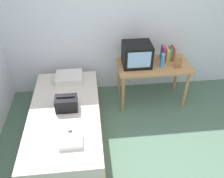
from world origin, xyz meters
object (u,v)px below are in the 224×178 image
(bed, at_px, (66,123))
(desk, at_px, (153,69))
(remote_dark, at_px, (70,136))
(book_row, at_px, (168,54))
(pillow, at_px, (69,77))
(magazine, at_px, (49,132))
(picture_frame, at_px, (178,63))
(handbag, at_px, (66,103))
(water_bottle, at_px, (162,60))
(folded_towel, at_px, (71,142))
(tv, at_px, (137,54))

(bed, distance_m, desk, 1.62)
(remote_dark, bearing_deg, desk, 41.65)
(desk, distance_m, book_row, 0.35)
(pillow, bearing_deg, magazine, -100.44)
(remote_dark, bearing_deg, picture_frame, 31.76)
(handbag, height_order, magazine, handbag)
(water_bottle, xyz_separation_m, handbag, (-1.48, -0.58, -0.26))
(water_bottle, distance_m, remote_dark, 1.82)
(water_bottle, relative_size, magazine, 0.77)
(bed, distance_m, picture_frame, 1.92)
(folded_towel, bearing_deg, book_row, 42.14)
(book_row, xyz_separation_m, picture_frame, (0.08, -0.27, -0.02))
(picture_frame, height_order, magazine, picture_frame)
(desk, distance_m, picture_frame, 0.41)
(picture_frame, distance_m, magazine, 2.15)
(bed, xyz_separation_m, desk, (1.41, 0.69, 0.40))
(water_bottle, relative_size, book_row, 0.92)
(handbag, relative_size, folded_towel, 1.07)
(desk, relative_size, magazine, 4.00)
(water_bottle, bearing_deg, book_row, 53.89)
(picture_frame, relative_size, pillow, 0.42)
(bed, bearing_deg, desk, 26.02)
(pillow, xyz_separation_m, magazine, (-0.21, -1.12, -0.05))
(desk, bearing_deg, folded_towel, -135.36)
(book_row, height_order, folded_towel, book_row)
(desk, distance_m, pillow, 1.37)
(bed, xyz_separation_m, picture_frame, (1.75, 0.55, 0.57))
(bed, bearing_deg, handbag, 35.76)
(magazine, bearing_deg, folded_towel, -36.28)
(desk, xyz_separation_m, book_row, (0.26, 0.13, 0.20))
(handbag, distance_m, remote_dark, 0.52)
(pillow, bearing_deg, handbag, -90.25)
(magazine, bearing_deg, desk, 34.36)
(bed, bearing_deg, folded_towel, -78.76)
(book_row, distance_m, pillow, 1.65)
(tv, distance_m, pillow, 1.15)
(tv, distance_m, book_row, 0.55)
(bed, relative_size, pillow, 4.77)
(folded_towel, bearing_deg, desk, 44.64)
(picture_frame, bearing_deg, handbag, -163.23)
(water_bottle, height_order, folded_towel, water_bottle)
(book_row, height_order, pillow, book_row)
(bed, distance_m, handbag, 0.35)
(water_bottle, distance_m, pillow, 1.51)
(bed, distance_m, pillow, 0.79)
(book_row, distance_m, folded_towel, 2.12)
(desk, height_order, water_bottle, water_bottle)
(water_bottle, bearing_deg, picture_frame, -15.41)
(tv, xyz_separation_m, book_row, (0.54, 0.10, -0.07))
(book_row, xyz_separation_m, remote_dark, (-1.57, -1.29, -0.34))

